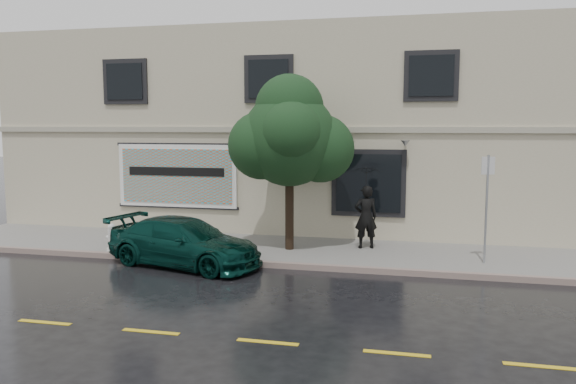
% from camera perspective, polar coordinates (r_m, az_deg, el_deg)
% --- Properties ---
extents(ground, '(90.00, 90.00, 0.00)m').
position_cam_1_polar(ground, '(13.87, -7.20, -8.90)').
color(ground, black).
rests_on(ground, ground).
extents(sidewalk, '(20.00, 3.50, 0.15)m').
position_cam_1_polar(sidewalk, '(16.85, -3.40, -5.78)').
color(sidewalk, gray).
rests_on(sidewalk, ground).
extents(curb, '(20.00, 0.18, 0.16)m').
position_cam_1_polar(curb, '(15.22, -5.25, -7.17)').
color(curb, slate).
rests_on(curb, ground).
extents(road_marking, '(19.00, 0.12, 0.01)m').
position_cam_1_polar(road_marking, '(10.81, -13.75, -13.62)').
color(road_marking, gold).
rests_on(road_marking, ground).
extents(building, '(20.00, 8.12, 7.00)m').
position_cam_1_polar(building, '(22.01, 0.76, 6.18)').
color(building, '#C0B59A').
rests_on(building, ground).
extents(billboard, '(4.30, 0.16, 2.20)m').
position_cam_1_polar(billboard, '(19.20, -11.24, 1.63)').
color(billboard, white).
rests_on(billboard, ground).
extents(car, '(4.71, 2.97, 1.27)m').
position_cam_1_polar(car, '(15.29, -10.50, -5.03)').
color(car, '#072E28').
rests_on(car, ground).
extents(pedestrian, '(0.78, 0.63, 1.85)m').
position_cam_1_polar(pedestrian, '(16.56, 7.91, -2.53)').
color(pedestrian, black).
rests_on(pedestrian, sidewalk).
extents(umbrella, '(1.30, 1.30, 0.73)m').
position_cam_1_polar(umbrella, '(16.40, 7.99, 1.92)').
color(umbrella, black).
rests_on(umbrella, pedestrian).
extents(street_tree, '(2.72, 2.72, 4.57)m').
position_cam_1_polar(street_tree, '(16.05, 0.15, 5.39)').
color(street_tree, black).
rests_on(street_tree, sidewalk).
extents(fire_hydrant, '(0.32, 0.30, 0.79)m').
position_cam_1_polar(fire_hydrant, '(16.95, -17.45, -4.42)').
color(fire_hydrant, silver).
rests_on(fire_hydrant, sidewalk).
extents(sign_pole, '(0.34, 0.12, 2.83)m').
position_cam_1_polar(sign_pole, '(15.38, 19.54, -0.72)').
color(sign_pole, '#9B9FA4').
rests_on(sign_pole, sidewalk).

